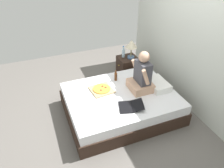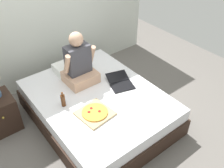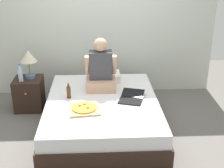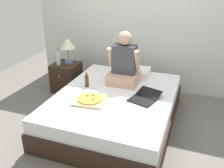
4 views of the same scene
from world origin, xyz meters
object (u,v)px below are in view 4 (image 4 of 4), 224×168
(water_bottle, at_px, (58,59))
(pizza_box, at_px, (90,99))
(beer_bottle_on_bed, at_px, (87,81))
(nightstand_left, at_px, (67,77))
(person_seated, at_px, (124,65))
(lamp_on_left_nightstand, at_px, (67,45))
(laptop, at_px, (144,98))
(bed, at_px, (115,108))

(water_bottle, relative_size, pizza_box, 0.62)
(pizza_box, height_order, beer_bottle_on_bed, beer_bottle_on_bed)
(nightstand_left, bearing_deg, person_seated, -13.46)
(beer_bottle_on_bed, bearing_deg, water_bottle, 146.59)
(lamp_on_left_nightstand, xyz_separation_m, laptop, (1.54, -0.76, -0.37))
(nightstand_left, relative_size, pizza_box, 1.17)
(nightstand_left, xyz_separation_m, beer_bottle_on_bed, (0.70, -0.60, 0.28))
(water_bottle, relative_size, beer_bottle_on_bed, 1.25)
(person_seated, relative_size, beer_bottle_on_bed, 3.55)
(lamp_on_left_nightstand, relative_size, person_seated, 0.58)
(laptop, bearing_deg, lamp_on_left_nightstand, 153.64)
(bed, relative_size, laptop, 4.20)
(laptop, bearing_deg, bed, 176.88)
(water_bottle, bearing_deg, bed, -25.64)
(bed, xyz_separation_m, pizza_box, (-0.24, -0.30, 0.25))
(person_seated, bearing_deg, pizza_box, -108.19)
(bed, height_order, nightstand_left, nightstand_left)
(nightstand_left, relative_size, lamp_on_left_nightstand, 1.15)
(laptop, bearing_deg, beer_bottle_on_bed, 172.94)
(person_seated, bearing_deg, beer_bottle_on_bed, -144.90)
(laptop, bearing_deg, person_seated, 133.86)
(lamp_on_left_nightstand, relative_size, water_bottle, 1.63)
(nightstand_left, xyz_separation_m, person_seated, (1.16, -0.28, 0.48))
(nightstand_left, distance_m, beer_bottle_on_bed, 0.97)
(water_bottle, distance_m, pizza_box, 1.36)
(bed, relative_size, lamp_on_left_nightstand, 4.56)
(bed, xyz_separation_m, laptop, (0.41, -0.02, 0.25))
(lamp_on_left_nightstand, height_order, water_bottle, lamp_on_left_nightstand)
(person_seated, xyz_separation_m, laptop, (0.42, -0.43, -0.27))
(bed, xyz_separation_m, water_bottle, (-1.25, 0.60, 0.41))
(lamp_on_left_nightstand, xyz_separation_m, pizza_box, (0.89, -1.04, -0.37))
(lamp_on_left_nightstand, bearing_deg, nightstand_left, -128.62)
(lamp_on_left_nightstand, bearing_deg, laptop, -26.36)
(water_bottle, xyz_separation_m, beer_bottle_on_bed, (0.78, -0.51, -0.09))
(lamp_on_left_nightstand, bearing_deg, beer_bottle_on_bed, -44.78)
(lamp_on_left_nightstand, xyz_separation_m, water_bottle, (-0.12, -0.14, -0.22))
(water_bottle, distance_m, beer_bottle_on_bed, 0.94)
(bed, relative_size, person_seated, 2.63)
(pizza_box, xyz_separation_m, beer_bottle_on_bed, (-0.23, 0.39, 0.07))
(nightstand_left, distance_m, person_seated, 1.29)
(bed, relative_size, nightstand_left, 3.96)
(bed, relative_size, beer_bottle_on_bed, 9.33)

